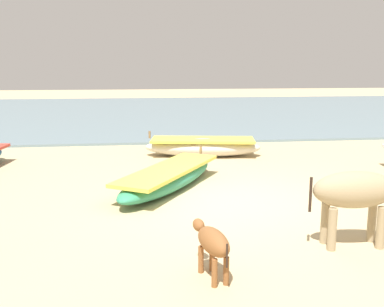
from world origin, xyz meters
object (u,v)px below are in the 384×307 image
cow_adult_dun (359,192)px  fishing_boat_4 (169,177)px  calf_far_brown (212,242)px  fishing_boat_0 (203,146)px

cow_adult_dun → fishing_boat_4: bearing=127.9°
cow_adult_dun → calf_far_brown: bearing=-160.2°
fishing_boat_0 → calf_far_brown: size_ratio=3.58×
fishing_boat_4 → calf_far_brown: size_ratio=3.82×
cow_adult_dun → calf_far_brown: size_ratio=1.79×
cow_adult_dun → calf_far_brown: cow_adult_dun is taller
fishing_boat_0 → cow_adult_dun: 6.72m
fishing_boat_0 → fishing_boat_4: size_ratio=0.94×
fishing_boat_0 → calf_far_brown: fishing_boat_0 is taller
fishing_boat_0 → cow_adult_dun: cow_adult_dun is taller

